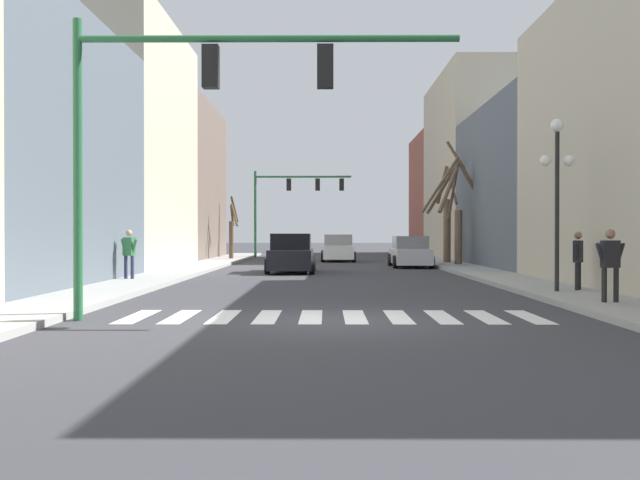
# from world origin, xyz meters

# --- Properties ---
(ground_plane) EXTENTS (240.00, 240.00, 0.00)m
(ground_plane) POSITION_xyz_m (0.00, 0.00, 0.00)
(ground_plane) COLOR #38383D
(sidewalk_left) EXTENTS (2.16, 90.00, 0.15)m
(sidewalk_left) POSITION_xyz_m (-6.37, 0.00, 0.07)
(sidewalk_left) COLOR #9E9E99
(sidewalk_left) RESTS_ON ground_plane
(building_row_left) EXTENTS (6.00, 46.11, 11.83)m
(building_row_left) POSITION_xyz_m (-10.45, 17.22, 5.23)
(building_row_left) COLOR #BCB299
(building_row_left) RESTS_ON ground_plane
(building_row_right) EXTENTS (6.00, 59.76, 12.31)m
(building_row_right) POSITION_xyz_m (10.45, 25.05, 5.04)
(building_row_right) COLOR tan
(building_row_right) RESTS_ON ground_plane
(crosswalk_stripes) EXTENTS (8.55, 2.60, 0.01)m
(crosswalk_stripes) POSITION_xyz_m (0.00, 0.74, 0.00)
(crosswalk_stripes) COLOR white
(crosswalk_stripes) RESTS_ON ground_plane
(traffic_signal_near) EXTENTS (7.60, 0.28, 5.95)m
(traffic_signal_near) POSITION_xyz_m (-2.76, 0.02, 4.37)
(traffic_signal_near) COLOR #236038
(traffic_signal_near) RESTS_ON ground_plane
(traffic_signal_far) EXTENTS (6.75, 0.28, 6.06)m
(traffic_signal_far) POSITION_xyz_m (-2.53, 37.18, 4.50)
(traffic_signal_far) COLOR #236038
(traffic_signal_far) RESTS_ON ground_plane
(street_lamp_right_corner) EXTENTS (0.95, 0.36, 4.69)m
(street_lamp_right_corner) POSITION_xyz_m (6.13, 5.64, 3.45)
(street_lamp_right_corner) COLOR black
(street_lamp_right_corner) RESTS_ON sidewalk_right
(car_parked_left_mid) EXTENTS (2.01, 4.76, 1.58)m
(car_parked_left_mid) POSITION_xyz_m (4.16, 23.48, 0.74)
(car_parked_left_mid) COLOR silver
(car_parked_left_mid) RESTS_ON ground_plane
(car_parked_right_far) EXTENTS (2.07, 4.64, 1.65)m
(car_parked_right_far) POSITION_xyz_m (0.61, 31.37, 0.77)
(car_parked_right_far) COLOR white
(car_parked_right_far) RESTS_ON ground_plane
(car_driving_toward_lane) EXTENTS (2.09, 4.77, 1.71)m
(car_driving_toward_lane) POSITION_xyz_m (-1.66, 18.16, 0.80)
(car_driving_toward_lane) COLOR black
(car_driving_toward_lane) RESTS_ON ground_plane
(pedestrian_on_left_sidewalk) EXTENTS (0.72, 0.27, 1.67)m
(pedestrian_on_left_sidewalk) POSITION_xyz_m (6.36, 2.43, 1.14)
(pedestrian_on_left_sidewalk) COLOR black
(pedestrian_on_left_sidewalk) RESTS_ON sidewalk_right
(pedestrian_near_right_corner) EXTENTS (0.69, 0.40, 1.69)m
(pedestrian_near_right_corner) POSITION_xyz_m (-6.98, 11.19, 1.15)
(pedestrian_near_right_corner) COLOR #282D47
(pedestrian_near_right_corner) RESTS_ON sidewalk_left
(pedestrian_crossing_street) EXTENTS (0.42, 0.65, 1.63)m
(pedestrian_crossing_street) POSITION_xyz_m (6.88, 6.15, 1.11)
(pedestrian_crossing_street) COLOR black
(pedestrian_crossing_street) RESTS_ON sidewalk_right
(street_tree_left_mid) EXTENTS (3.66, 2.86, 5.56)m
(street_tree_left_mid) POSITION_xyz_m (6.54, 23.77, 2.93)
(street_tree_left_mid) COLOR brown
(street_tree_left_mid) RESTS_ON sidewalk_right
(street_tree_left_far) EXTENTS (2.54, 3.01, 6.64)m
(street_tree_left_far) POSITION_xyz_m (6.62, 26.34, 2.73)
(street_tree_left_far) COLOR brown
(street_tree_left_far) RESTS_ON sidewalk_right
(street_tree_right_near) EXTENTS (0.69, 2.09, 3.93)m
(street_tree_right_near) POSITION_xyz_m (-6.02, 32.15, 1.95)
(street_tree_right_near) COLOR brown
(street_tree_right_near) RESTS_ON sidewalk_left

